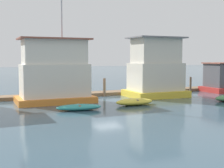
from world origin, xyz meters
TOP-DOWN VIEW (x-y plane):
  - ground_plane at (0.00, 0.00)m, footprint 200.00×200.00m
  - dock_walkway at (0.00, 2.91)m, footprint 42.40×1.94m
  - houseboat_orange at (-4.83, -0.37)m, footprint 6.20×3.71m
  - houseboat_yellow at (4.76, -0.32)m, footprint 5.33×3.97m
  - dinghy_teal at (-4.19, -4.89)m, footprint 3.29×1.52m
  - dinghy_yellow at (0.46, -4.31)m, footprint 3.10×1.43m
  - mooring_post_far_right at (0.38, 1.70)m, footprint 0.24×0.24m
  - mooring_post_far_left at (10.34, 1.70)m, footprint 0.21×0.21m
  - mooring_post_near_right at (7.00, 1.70)m, footprint 0.28×0.28m

SIDE VIEW (x-z plane):
  - ground_plane at x=0.00m, z-range 0.00..0.00m
  - dock_walkway at x=0.00m, z-range 0.00..0.30m
  - dinghy_teal at x=-4.19m, z-range 0.00..0.44m
  - dinghy_yellow at x=0.46m, z-range 0.00..0.53m
  - mooring_post_near_right at x=7.00m, z-range 0.00..1.35m
  - mooring_post_far_left at x=10.34m, z-range 0.00..1.61m
  - mooring_post_far_right at x=0.38m, z-range 0.00..1.72m
  - houseboat_orange at x=-4.83m, z-range -2.05..6.84m
  - houseboat_yellow at x=4.76m, z-range -0.29..5.27m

